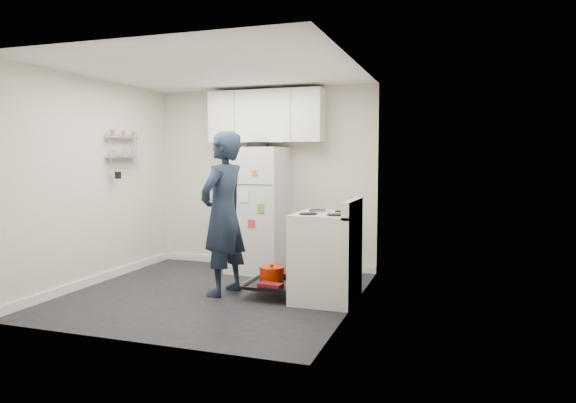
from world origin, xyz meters
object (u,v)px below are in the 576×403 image
(electric_range, at_px, (325,257))
(refrigerator, at_px, (258,209))
(person, at_px, (223,213))
(open_oven_door, at_px, (273,278))

(electric_range, xyz_separation_m, refrigerator, (-1.22, 1.10, 0.38))
(refrigerator, distance_m, person, 1.22)
(refrigerator, relative_size, person, 0.95)
(open_oven_door, height_order, person, person)
(electric_range, height_order, open_oven_door, electric_range)
(open_oven_door, xyz_separation_m, person, (-0.54, -0.14, 0.73))
(open_oven_door, xyz_separation_m, refrigerator, (-0.61, 1.07, 0.66))
(open_oven_door, distance_m, refrigerator, 1.40)
(electric_range, height_order, refrigerator, refrigerator)
(open_oven_door, bearing_deg, person, -165.07)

